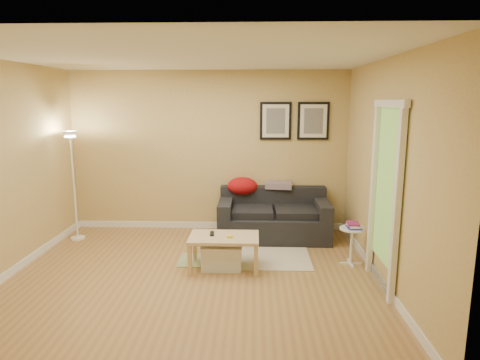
{
  "coord_description": "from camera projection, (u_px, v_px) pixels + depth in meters",
  "views": [
    {
      "loc": [
        0.75,
        -4.7,
        2.12
      ],
      "look_at": [
        0.55,
        0.85,
        1.05
      ],
      "focal_mm": 30.93,
      "sensor_mm": 36.0,
      "label": 1
    }
  ],
  "objects": [
    {
      "name": "tape_roll",
      "position": [
        230.0,
        237.0,
        5.15
      ],
      "size": [
        0.07,
        0.07,
        0.03
      ],
      "primitive_type": "cylinder",
      "color": "yellow",
      "rests_on": "coffee_table"
    },
    {
      "name": "wall_left",
      "position": [
        1.0,
        171.0,
        4.87
      ],
      "size": [
        0.0,
        4.0,
        4.0
      ],
      "primitive_type": "plane",
      "rotation": [
        1.57,
        0.0,
        1.57
      ],
      "color": "tan",
      "rests_on": "ground"
    },
    {
      "name": "book_stack",
      "position": [
        354.0,
        225.0,
        5.35
      ],
      "size": [
        0.18,
        0.23,
        0.07
      ],
      "primitive_type": null,
      "rotation": [
        0.0,
        0.0,
        0.04
      ],
      "color": "#352D89",
      "rests_on": "side_table"
    },
    {
      "name": "remote_control",
      "position": [
        212.0,
        234.0,
        5.28
      ],
      "size": [
        0.06,
        0.16,
        0.02
      ],
      "primitive_type": "cube",
      "rotation": [
        0.0,
        0.0,
        0.09
      ],
      "color": "black",
      "rests_on": "coffee_table"
    },
    {
      "name": "doorway",
      "position": [
        384.0,
        200.0,
        4.62
      ],
      "size": [
        0.12,
        1.01,
        2.13
      ],
      "primitive_type": null,
      "color": "white",
      "rests_on": "ground"
    },
    {
      "name": "wall_right",
      "position": [
        386.0,
        174.0,
        4.72
      ],
      "size": [
        0.0,
        4.0,
        4.0
      ],
      "primitive_type": "plane",
      "rotation": [
        1.57,
        0.0,
        -1.57
      ],
      "color": "tan",
      "rests_on": "ground"
    },
    {
      "name": "side_table",
      "position": [
        351.0,
        246.0,
        5.4
      ],
      "size": [
        0.33,
        0.33,
        0.5
      ],
      "primitive_type": null,
      "color": "white",
      "rests_on": "ground"
    },
    {
      "name": "wall_front",
      "position": [
        145.0,
        222.0,
        2.83
      ],
      "size": [
        4.5,
        0.0,
        4.5
      ],
      "primitive_type": "plane",
      "rotation": [
        -1.57,
        0.0,
        0.0
      ],
      "color": "tan",
      "rests_on": "ground"
    },
    {
      "name": "red_throw",
      "position": [
        242.0,
        186.0,
        6.63
      ],
      "size": [
        0.48,
        0.36,
        0.28
      ],
      "primitive_type": null,
      "color": "#AC0F14",
      "rests_on": "sofa"
    },
    {
      "name": "floor_lamp",
      "position": [
        74.0,
        189.0,
        6.29
      ],
      "size": [
        0.22,
        0.22,
        1.69
      ],
      "primitive_type": null,
      "color": "white",
      "rests_on": "ground"
    },
    {
      "name": "baseboard_left",
      "position": [
        13.0,
        271.0,
        5.11
      ],
      "size": [
        0.02,
        4.0,
        0.1
      ],
      "primitive_type": "cube",
      "color": "white",
      "rests_on": "ground"
    },
    {
      "name": "framed_print_left",
      "position": [
        276.0,
        121.0,
        6.6
      ],
      "size": [
        0.5,
        0.04,
        0.6
      ],
      "primitive_type": null,
      "color": "black",
      "rests_on": "wall_back"
    },
    {
      "name": "ceiling",
      "position": [
        187.0,
        56.0,
        4.55
      ],
      "size": [
        4.5,
        4.5,
        0.0
      ],
      "primitive_type": "plane",
      "rotation": [
        3.14,
        0.0,
        0.0
      ],
      "color": "white",
      "rests_on": "wall_back"
    },
    {
      "name": "baseboard_back",
      "position": [
        210.0,
        225.0,
        6.98
      ],
      "size": [
        4.5,
        0.02,
        0.1
      ],
      "primitive_type": "cube",
      "color": "white",
      "rests_on": "ground"
    },
    {
      "name": "floor",
      "position": [
        193.0,
        277.0,
        5.04
      ],
      "size": [
        4.5,
        4.5,
        0.0
      ],
      "primitive_type": "plane",
      "color": "#A17B45",
      "rests_on": "ground"
    },
    {
      "name": "storage_bin",
      "position": [
        222.0,
        256.0,
        5.3
      ],
      "size": [
        0.52,
        0.38,
        0.32
      ],
      "primitive_type": null,
      "color": "white",
      "rests_on": "ground"
    },
    {
      "name": "sofa",
      "position": [
        274.0,
        214.0,
        6.44
      ],
      "size": [
        1.7,
        0.9,
        0.75
      ],
      "primitive_type": null,
      "color": "black",
      "rests_on": "ground"
    },
    {
      "name": "baseboard_right",
      "position": [
        378.0,
        276.0,
        4.95
      ],
      "size": [
        0.02,
        4.0,
        0.1
      ],
      "primitive_type": "cube",
      "color": "white",
      "rests_on": "ground"
    },
    {
      "name": "area_rug",
      "position": [
        264.0,
        258.0,
        5.64
      ],
      "size": [
        1.25,
        0.85,
        0.01
      ],
      "primitive_type": "cube",
      "color": "beige",
      "rests_on": "ground"
    },
    {
      "name": "framed_print_right",
      "position": [
        313.0,
        121.0,
        6.58
      ],
      "size": [
        0.5,
        0.04,
        0.6
      ],
      "primitive_type": null,
      "color": "black",
      "rests_on": "wall_back"
    },
    {
      "name": "wall_back",
      "position": [
        209.0,
        152.0,
        6.76
      ],
      "size": [
        4.5,
        0.0,
        4.5
      ],
      "primitive_type": "plane",
      "rotation": [
        1.57,
        0.0,
        0.0
      ],
      "color": "tan",
      "rests_on": "ground"
    },
    {
      "name": "coffee_table",
      "position": [
        224.0,
        253.0,
        5.25
      ],
      "size": [
        0.89,
        0.55,
        0.44
      ],
      "primitive_type": null,
      "rotation": [
        0.0,
        0.0,
        0.02
      ],
      "color": "tan",
      "rests_on": "ground"
    },
    {
      "name": "green_runner",
      "position": [
        205.0,
        260.0,
        5.56
      ],
      "size": [
        0.7,
        0.5,
        0.01
      ],
      "primitive_type": "cube",
      "color": "#668C4C",
      "rests_on": "ground"
    },
    {
      "name": "plaid_throw",
      "position": [
        279.0,
        185.0,
        6.66
      ],
      "size": [
        0.45,
        0.32,
        0.1
      ],
      "primitive_type": null,
      "rotation": [
        0.0,
        0.0,
        -0.14
      ],
      "color": "tan",
      "rests_on": "sofa"
    }
  ]
}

